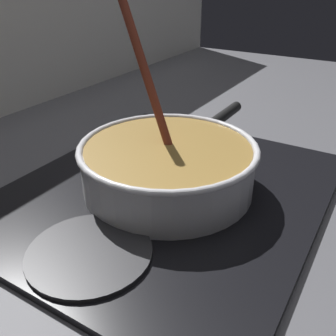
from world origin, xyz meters
The scene contains 5 objects.
ground centered at (0.00, 0.00, -0.02)m, with size 2.40×1.60×0.04m, color #4C4C51.
hob_plate centered at (-0.01, 0.23, 0.01)m, with size 0.56×0.48×0.01m, color black.
burner_ring centered at (-0.01, 0.23, 0.02)m, with size 0.16×0.16×0.01m, color #592D0C.
spare_burner centered at (-0.20, 0.23, 0.01)m, with size 0.16×0.16×0.01m, color #262628.
cooking_pan centered at (0.00, 0.23, 0.05)m, with size 0.43×0.29×0.29m.
Camera 1 is at (-0.47, -0.06, 0.34)m, focal length 40.43 mm.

